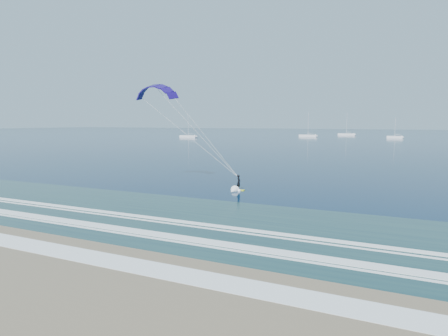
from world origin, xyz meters
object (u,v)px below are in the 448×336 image
(sailboat_2, at_px, (346,134))
(sailboat_3, at_px, (395,137))
(sailboat_0, at_px, (188,136))
(kitesurfer_rig, at_px, (194,129))
(sailboat_1, at_px, (308,136))

(sailboat_2, height_order, sailboat_3, sailboat_2)
(sailboat_0, bearing_deg, sailboat_2, 45.78)
(sailboat_0, xyz_separation_m, sailboat_3, (98.60, 37.05, -0.01))
(kitesurfer_rig, distance_m, sailboat_1, 179.22)
(kitesurfer_rig, distance_m, sailboat_3, 176.88)
(sailboat_0, bearing_deg, sailboat_3, 20.59)
(sailboat_0, height_order, sailboat_3, sailboat_0)
(kitesurfer_rig, relative_size, sailboat_2, 1.12)
(sailboat_0, height_order, sailboat_2, sailboat_2)
(sailboat_1, xyz_separation_m, sailboat_2, (15.32, 34.11, -0.00))
(sailboat_1, bearing_deg, sailboat_0, -145.40)
(kitesurfer_rig, height_order, sailboat_2, kitesurfer_rig)
(kitesurfer_rig, xyz_separation_m, sailboat_1, (-29.70, 176.61, -6.70))
(sailboat_2, relative_size, sailboat_3, 1.28)
(sailboat_1, bearing_deg, kitesurfer_rig, -80.45)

